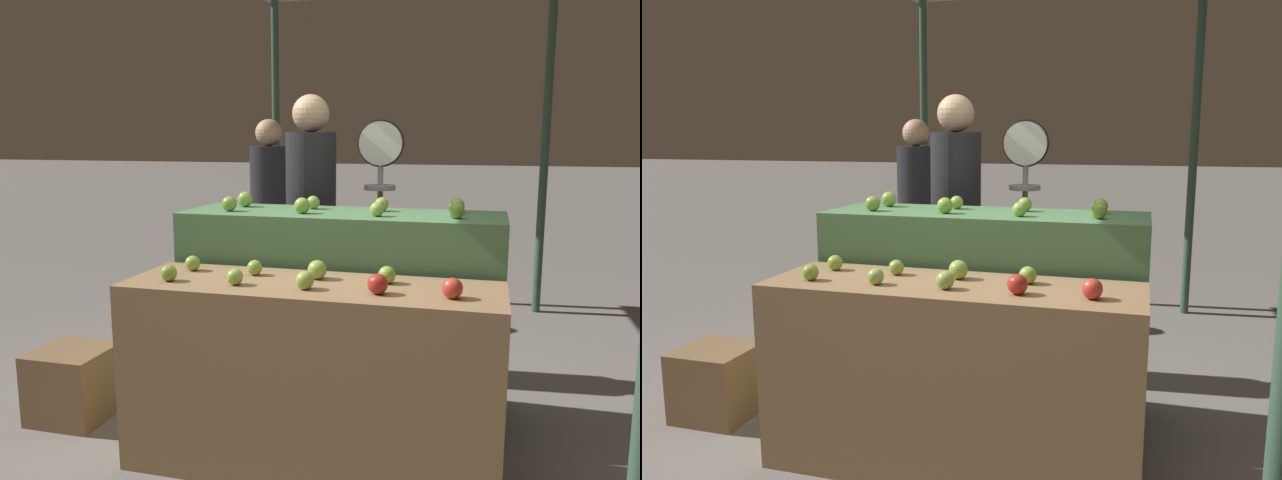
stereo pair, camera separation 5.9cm
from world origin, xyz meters
TOP-DOWN VIEW (x-y plane):
  - ground_plane at (0.00, 0.00)m, footprint 60.00×60.00m
  - display_counter_front at (0.00, 0.00)m, footprint 1.71×0.55m
  - display_counter_back at (0.00, 0.60)m, footprint 1.71×0.55m
  - apple_front_0 at (-0.65, -0.12)m, footprint 0.08×0.08m
  - apple_front_1 at (-0.33, -0.11)m, footprint 0.08×0.08m
  - apple_front_2 at (0.00, -0.10)m, footprint 0.08×0.08m
  - apple_front_3 at (0.32, -0.10)m, footprint 0.09×0.09m
  - apple_front_4 at (0.63, -0.10)m, footprint 0.09×0.09m
  - apple_front_5 at (-0.64, 0.11)m, footprint 0.08×0.08m
  - apple_front_6 at (-0.31, 0.10)m, footprint 0.07×0.07m
  - apple_front_7 at (0.00, 0.10)m, footprint 0.09×0.09m
  - apple_front_8 at (0.33, 0.10)m, footprint 0.08×0.08m
  - apple_back_0 at (-0.60, 0.49)m, footprint 0.08×0.08m
  - apple_back_1 at (-0.19, 0.49)m, footprint 0.09×0.09m
  - apple_back_2 at (0.21, 0.48)m, footprint 0.07×0.07m
  - apple_back_3 at (0.61, 0.50)m, footprint 0.08×0.08m
  - apple_back_4 at (-0.60, 0.71)m, footprint 0.09×0.09m
  - apple_back_5 at (-0.19, 0.70)m, footprint 0.07×0.07m
  - apple_back_6 at (0.20, 0.70)m, footprint 0.08×0.08m
  - apple_back_7 at (0.60, 0.71)m, footprint 0.08×0.08m
  - produce_scale at (0.09, 1.30)m, footprint 0.30×0.20m
  - person_vendor_at_scale at (-0.35, 1.22)m, footprint 0.38×0.38m
  - person_customer_left at (-0.99, 2.22)m, footprint 0.40×0.40m
  - wooden_crate_side at (-1.41, 0.15)m, footprint 0.39×0.39m

SIDE VIEW (x-z plane):
  - ground_plane at x=0.00m, z-range 0.00..0.00m
  - wooden_crate_side at x=-1.41m, z-range 0.00..0.39m
  - display_counter_front at x=0.00m, z-range 0.00..0.89m
  - display_counter_back at x=0.00m, z-range 0.00..1.14m
  - apple_front_6 at x=-0.31m, z-range 0.89..0.96m
  - apple_front_1 at x=-0.33m, z-range 0.89..0.96m
  - apple_front_5 at x=-0.64m, z-range 0.89..0.96m
  - apple_front_0 at x=-0.65m, z-range 0.89..0.96m
  - apple_front_8 at x=0.33m, z-range 0.89..0.97m
  - apple_front_2 at x=0.00m, z-range 0.89..0.97m
  - apple_front_4 at x=0.63m, z-range 0.89..0.97m
  - apple_front_3 at x=0.32m, z-range 0.89..0.97m
  - apple_front_7 at x=0.00m, z-range 0.89..0.98m
  - person_customer_left at x=-0.99m, z-range 0.14..1.82m
  - person_vendor_at_scale at x=-0.35m, z-range 0.16..1.96m
  - apple_back_2 at x=0.21m, z-range 1.14..1.21m
  - apple_back_5 at x=-0.19m, z-range 1.14..1.21m
  - apple_back_6 at x=0.20m, z-range 1.14..1.22m
  - apple_back_3 at x=0.61m, z-range 1.14..1.22m
  - apple_back_7 at x=0.60m, z-range 1.14..1.22m
  - apple_back_0 at x=-0.60m, z-range 1.14..1.22m
  - apple_back_1 at x=-0.19m, z-range 1.14..1.22m
  - apple_back_4 at x=-0.60m, z-range 1.14..1.23m
  - produce_scale at x=0.09m, z-range 0.38..2.03m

